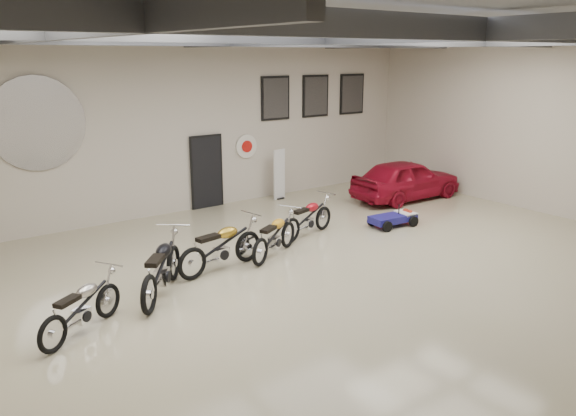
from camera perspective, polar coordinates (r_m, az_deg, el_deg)
floor at (r=11.96m, az=3.42°, el=-6.32°), size 16.00×12.00×0.01m
ceiling at (r=11.14m, az=3.85°, el=18.35°), size 16.00×12.00×0.01m
back_wall at (r=16.30m, az=-10.13°, el=8.37°), size 16.00×0.02×5.00m
right_wall at (r=17.47m, az=24.43°, el=7.71°), size 0.02×12.00×5.00m
ceiling_beams at (r=11.13m, az=3.82°, el=17.06°), size 15.80×11.80×0.32m
door at (r=16.71m, az=-8.28°, el=3.58°), size 0.92×0.08×2.10m
logo_plaque at (r=14.91m, az=-24.12°, el=7.82°), size 2.30×0.06×1.16m
poster_left at (r=17.73m, az=-1.29°, el=11.10°), size 1.05×0.08×1.35m
poster_mid at (r=18.69m, az=2.81°, el=11.30°), size 1.05×0.08×1.35m
poster_right at (r=19.74m, az=6.50°, el=11.43°), size 1.05×0.08×1.35m
oil_sign at (r=17.28m, az=-4.25°, el=6.27°), size 0.72×0.10×0.72m
banner_stand at (r=17.57m, az=-0.89°, el=3.59°), size 0.48×0.25×1.67m
motorcycle_silver at (r=9.79m, az=-20.29°, el=-9.34°), size 1.87×1.48×0.96m
motorcycle_black at (r=10.80m, az=-12.75°, el=-5.84°), size 1.97×2.13×1.15m
motorcycle_gold at (r=11.84m, az=-6.84°, el=-3.79°), size 2.20×0.99×1.10m
motorcycle_yellow at (r=12.59m, az=-1.38°, el=-2.76°), size 1.98×1.42×1.00m
motorcycle_red at (r=14.00m, az=2.04°, el=-0.91°), size 2.00×1.08×0.99m
go_kart at (r=15.19m, az=11.00°, el=-0.70°), size 1.65×0.87×0.58m
vintage_car at (r=17.96m, az=11.93°, el=2.88°), size 1.64×3.79×1.28m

